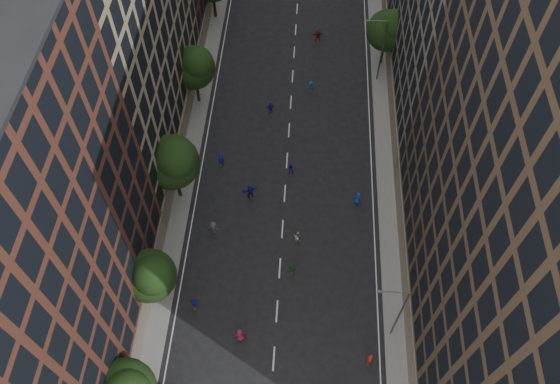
{
  "coord_description": "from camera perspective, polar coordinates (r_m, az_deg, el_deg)",
  "views": [
    {
      "loc": [
        1.48,
        -6.15,
        48.83
      ],
      "look_at": [
        -0.45,
        25.76,
        2.0
      ],
      "focal_mm": 35.0,
      "sensor_mm": 36.0,
      "label": 1
    }
  ],
  "objects": [
    {
      "name": "skater_15",
      "position": [
        68.38,
        3.22,
        10.92
      ],
      "size": [
        1.14,
        0.93,
        1.53
      ],
      "primitive_type": "imported",
      "rotation": [
        0.0,
        0.0,
        3.57
      ],
      "color": "#124593",
      "rests_on": "ground"
    },
    {
      "name": "skater_11",
      "position": [
        58.11,
        -3.14,
        0.05
      ],
      "size": [
        1.82,
        1.21,
        1.88
      ],
      "primitive_type": "imported",
      "rotation": [
        0.0,
        0.0,
        3.55
      ],
      "color": "#13169C",
      "rests_on": "ground"
    },
    {
      "name": "tree_right_a",
      "position": [
        69.86,
        11.3,
        16.36
      ],
      "size": [
        5.0,
        5.0,
        8.39
      ],
      "color": "black",
      "rests_on": "ground"
    },
    {
      "name": "tree_left_2",
      "position": [
        54.61,
        -11.13,
        3.19
      ],
      "size": [
        5.6,
        5.6,
        9.45
      ],
      "color": "black",
      "rests_on": "ground"
    },
    {
      "name": "bldg_right_a",
      "position": [
        41.29,
        27.03,
        -1.13
      ],
      "size": [
        14.0,
        30.0,
        36.0
      ],
      "primitive_type": "cube",
      "color": "#493727",
      "rests_on": "ground"
    },
    {
      "name": "skater_7",
      "position": [
        50.82,
        9.39,
        -16.84
      ],
      "size": [
        0.75,
        0.61,
        1.79
      ],
      "primitive_type": "imported",
      "rotation": [
        0.0,
        0.0,
        2.82
      ],
      "color": "#A9261C",
      "rests_on": "ground"
    },
    {
      "name": "skater_12",
      "position": [
        58.25,
        8.12,
        -0.67
      ],
      "size": [
        0.95,
        0.8,
        1.65
      ],
      "primitive_type": "imported",
      "rotation": [
        0.0,
        0.0,
        2.73
      ],
      "color": "#1439A4",
      "rests_on": "ground"
    },
    {
      "name": "skater_4",
      "position": [
        52.7,
        -8.91,
        -11.44
      ],
      "size": [
        0.98,
        0.55,
        1.58
      ],
      "primitive_type": "imported",
      "rotation": [
        0.0,
        0.0,
        2.95
      ],
      "color": "#1630B7",
      "rests_on": "ground"
    },
    {
      "name": "skater_8",
      "position": [
        55.3,
        1.83,
        -4.68
      ],
      "size": [
        0.93,
        0.83,
        1.58
      ],
      "primitive_type": "imported",
      "rotation": [
        0.0,
        0.0,
        2.79
      ],
      "color": "silver",
      "rests_on": "ground"
    },
    {
      "name": "skater_14",
      "position": [
        59.99,
        1.08,
        2.4
      ],
      "size": [
        0.85,
        0.73,
        1.5
      ],
      "primitive_type": "imported",
      "rotation": [
        0.0,
        0.0,
        3.39
      ],
      "color": "#1C15AF",
      "rests_on": "ground"
    },
    {
      "name": "skater_10",
      "position": [
        53.63,
        1.28,
        -7.98
      ],
      "size": [
        0.97,
        0.56,
        1.56
      ],
      "primitive_type": "imported",
      "rotation": [
        0.0,
        0.0,
        2.93
      ],
      "color": "#216C20",
      "rests_on": "ground"
    },
    {
      "name": "skater_17",
      "position": [
        75.42,
        3.99,
        16.01
      ],
      "size": [
        1.6,
        0.8,
        1.65
      ],
      "primitive_type": "imported",
      "rotation": [
        0.0,
        0.0,
        3.35
      ],
      "color": "maroon",
      "rests_on": "ground"
    },
    {
      "name": "bldg_left_b",
      "position": [
        55.9,
        -19.71,
        17.7
      ],
      "size": [
        14.0,
        26.0,
        34.0
      ],
      "primitive_type": "cube",
      "color": "#958261",
      "rests_on": "ground"
    },
    {
      "name": "bldg_left_a",
      "position": [
        43.1,
        -26.88,
        -5.22
      ],
      "size": [
        14.0,
        22.0,
        30.0
      ],
      "primitive_type": "cube",
      "color": "#4F291E",
      "rests_on": "ground"
    },
    {
      "name": "skater_6",
      "position": [
        50.95,
        -4.17,
        -14.67
      ],
      "size": [
        1.1,
        0.92,
        1.91
      ],
      "primitive_type": "imported",
      "rotation": [
        0.0,
        0.0,
        3.54
      ],
      "color": "maroon",
      "rests_on": "ground"
    },
    {
      "name": "sidewalk_right",
      "position": [
        73.25,
        11.08,
        12.79
      ],
      "size": [
        4.0,
        105.0,
        0.15
      ],
      "primitive_type": "cube",
      "color": "slate",
      "rests_on": "ground"
    },
    {
      "name": "skater_9",
      "position": [
        56.07,
        -6.94,
        -3.75
      ],
      "size": [
        1.26,
        0.89,
        1.78
      ],
      "primitive_type": "imported",
      "rotation": [
        0.0,
        0.0,
        2.93
      ],
      "color": "#3F3E43",
      "rests_on": "ground"
    },
    {
      "name": "streetlamp_near",
      "position": [
        48.11,
        12.23,
        -12.11
      ],
      "size": [
        2.64,
        0.22,
        9.06
      ],
      "color": "#595B60",
      "rests_on": "ground"
    },
    {
      "name": "sidewalk_left",
      "position": [
        73.73,
        -8.21,
        13.66
      ],
      "size": [
        4.0,
        105.0,
        0.15
      ],
      "primitive_type": "cube",
      "color": "slate",
      "rests_on": "ground"
    },
    {
      "name": "skater_16",
      "position": [
        65.6,
        -0.99,
        8.73
      ],
      "size": [
        1.13,
        0.73,
        1.78
      ],
      "primitive_type": "imported",
      "rotation": [
        0.0,
        0.0,
        3.44
      ],
      "color": "#1613A1",
      "rests_on": "ground"
    },
    {
      "name": "tree_left_3",
      "position": [
        64.2,
        -8.92,
        12.86
      ],
      "size": [
        5.0,
        5.0,
        8.58
      ],
      "color": "black",
      "rests_on": "ground"
    },
    {
      "name": "tree_left_1",
      "position": [
        49.29,
        -13.37,
        -8.5
      ],
      "size": [
        4.8,
        4.8,
        8.21
      ],
      "color": "black",
      "rests_on": "ground"
    },
    {
      "name": "skater_13",
      "position": [
        60.88,
        -6.2,
        3.41
      ],
      "size": [
        0.83,
        0.69,
        1.95
      ],
      "primitive_type": "imported",
      "rotation": [
        0.0,
        0.0,
        2.78
      ],
      "color": "navy",
      "rests_on": "ground"
    },
    {
      "name": "streetlamp_far",
      "position": [
        67.83,
        10.49,
        14.61
      ],
      "size": [
        2.64,
        0.22,
        9.06
      ],
      "color": "#595B60",
      "rests_on": "ground"
    },
    {
      "name": "ground",
      "position": [
        67.2,
        1.12,
        9.07
      ],
      "size": [
        240.0,
        240.0,
        0.0
      ],
      "primitive_type": "plane",
      "color": "black",
      "rests_on": "ground"
    }
  ]
}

